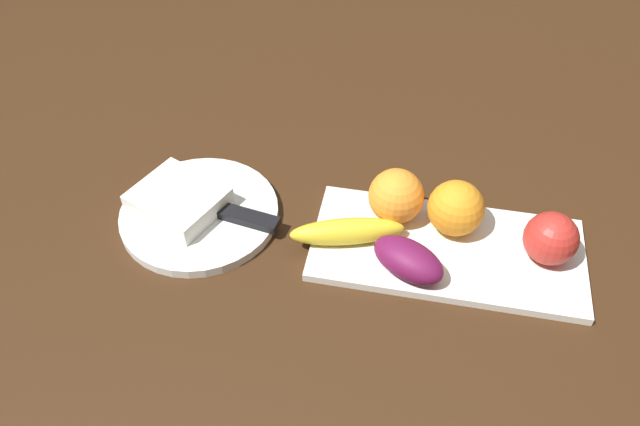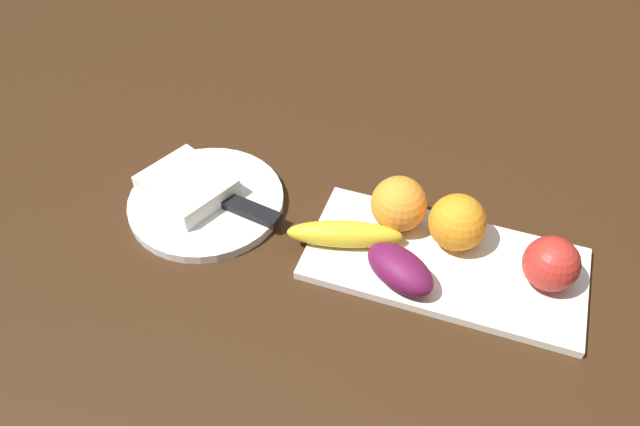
% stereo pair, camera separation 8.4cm
% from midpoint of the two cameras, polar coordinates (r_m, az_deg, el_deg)
% --- Properties ---
extents(ground_plane, '(2.40, 2.40, 0.00)m').
position_cam_midpoint_polar(ground_plane, '(0.88, 11.53, -2.33)').
color(ground_plane, '#36200F').
extents(fruit_tray, '(0.36, 0.17, 0.01)m').
position_cam_midpoint_polar(fruit_tray, '(0.85, 8.65, -3.44)').
color(fruit_tray, white).
rests_on(fruit_tray, ground_plane).
extents(apple, '(0.07, 0.07, 0.07)m').
position_cam_midpoint_polar(apple, '(0.84, 17.49, -2.36)').
color(apple, red).
rests_on(apple, fruit_tray).
extents(banana, '(0.16, 0.08, 0.04)m').
position_cam_midpoint_polar(banana, '(0.83, -0.41, -1.83)').
color(banana, gold).
rests_on(banana, fruit_tray).
extents(orange_near_apple, '(0.08, 0.08, 0.08)m').
position_cam_midpoint_polar(orange_near_apple, '(0.84, 9.41, 0.31)').
color(orange_near_apple, orange).
rests_on(orange_near_apple, fruit_tray).
extents(orange_near_banana, '(0.08, 0.08, 0.08)m').
position_cam_midpoint_polar(orange_near_banana, '(0.85, 4.10, 1.40)').
color(orange_near_banana, orange).
rests_on(orange_near_banana, fruit_tray).
extents(grape_bunch, '(0.11, 0.09, 0.04)m').
position_cam_midpoint_polar(grape_bunch, '(0.80, 5.01, -4.39)').
color(grape_bunch, '#621440').
rests_on(grape_bunch, fruit_tray).
extents(dinner_plate, '(0.22, 0.22, 0.01)m').
position_cam_midpoint_polar(dinner_plate, '(0.91, -13.43, -0.17)').
color(dinner_plate, white).
rests_on(dinner_plate, ground_plane).
extents(folded_napkin, '(0.15, 0.14, 0.03)m').
position_cam_midpoint_polar(folded_napkin, '(0.91, -15.27, 1.01)').
color(folded_napkin, white).
rests_on(folded_napkin, dinner_plate).
extents(knife, '(0.18, 0.05, 0.01)m').
position_cam_midpoint_polar(knife, '(0.88, -10.20, -0.35)').
color(knife, silver).
rests_on(knife, dinner_plate).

